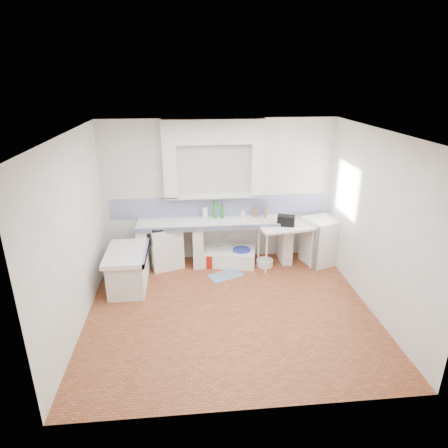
{
  "coord_description": "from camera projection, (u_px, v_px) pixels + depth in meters",
  "views": [
    {
      "loc": [
        -0.61,
        -5.28,
        3.53
      ],
      "look_at": [
        0.0,
        1.0,
        1.1
      ],
      "focal_mm": 31.06,
      "sensor_mm": 36.0,
      "label": 1
    }
  ],
  "objects": [
    {
      "name": "alcove_mass",
      "position": [
        214.0,
        131.0,
        7.04
      ],
      "size": [
        1.9,
        0.25,
        0.45
      ],
      "primitive_type": "cube",
      "color": "white",
      "rests_on": "ground"
    },
    {
      "name": "counter_pier_mid",
      "position": [
        198.0,
        245.0,
        7.62
      ],
      "size": [
        0.2,
        0.55,
        0.82
      ],
      "primitive_type": "cube",
      "color": "white",
      "rests_on": "ground"
    },
    {
      "name": "knife_block",
      "position": [
        255.0,
        213.0,
        7.66
      ],
      "size": [
        0.1,
        0.08,
        0.18
      ],
      "primitive_type": "cube",
      "rotation": [
        0.0,
        0.0,
        -0.14
      ],
      "color": "brown",
      "rests_on": "counter_slab"
    },
    {
      "name": "sink",
      "position": [
        227.0,
        257.0,
        7.76
      ],
      "size": [
        1.23,
        0.84,
        0.27
      ],
      "primitive_type": "cube",
      "rotation": [
        0.0,
        0.0,
        -0.21
      ],
      "color": "white",
      "rests_on": "ground"
    },
    {
      "name": "wall_left",
      "position": [
        74.0,
        235.0,
        5.52
      ],
      "size": [
        0.0,
        4.5,
        4.5
      ],
      "primitive_type": "plane",
      "rotation": [
        1.57,
        0.0,
        1.57
      ],
      "color": "white",
      "rests_on": "ground"
    },
    {
      "name": "window_frame",
      "position": [
        356.0,
        190.0,
        6.99
      ],
      "size": [
        0.35,
        0.86,
        1.06
      ],
      "primitive_type": "cube",
      "color": "#3D2313",
      "rests_on": "ground"
    },
    {
      "name": "basin_white",
      "position": [
        265.0,
        263.0,
        7.66
      ],
      "size": [
        0.4,
        0.4,
        0.13
      ],
      "primitive_type": "cylinder",
      "rotation": [
        0.0,
        0.0,
        0.26
      ],
      "color": "white",
      "rests_on": "ground"
    },
    {
      "name": "counter_pier_right",
      "position": [
        285.0,
        241.0,
        7.78
      ],
      "size": [
        0.2,
        0.55,
        0.82
      ],
      "primitive_type": "cube",
      "color": "white",
      "rests_on": "ground"
    },
    {
      "name": "counter_lip",
      "position": [
        216.0,
        228.0,
        7.23
      ],
      "size": [
        3.0,
        0.04,
        0.1
      ],
      "primitive_type": "cube",
      "color": "navy",
      "rests_on": "ground"
    },
    {
      "name": "water_bottle_b",
      "position": [
        234.0,
        252.0,
        7.92
      ],
      "size": [
        0.09,
        0.09,
        0.31
      ],
      "primitive_type": "cylinder",
      "rotation": [
        0.0,
        0.0,
        0.09
      ],
      "color": "silver",
      "rests_on": "ground"
    },
    {
      "name": "backsplash",
      "position": [
        219.0,
        206.0,
        7.68
      ],
      "size": [
        4.27,
        0.03,
        0.4
      ],
      "primitive_type": "cube",
      "color": "navy",
      "rests_on": "ground"
    },
    {
      "name": "bucket_orange",
      "position": [
        234.0,
        259.0,
        7.63
      ],
      "size": [
        0.35,
        0.35,
        0.29
      ],
      "primitive_type": "cylinder",
      "rotation": [
        0.0,
        0.0,
        0.14
      ],
      "color": "#CA4023",
      "rests_on": "ground"
    },
    {
      "name": "green_bottle_a",
      "position": [
        215.0,
        210.0,
        7.56
      ],
      "size": [
        0.09,
        0.09,
        0.34
      ],
      "primitive_type": "cylinder",
      "rotation": [
        0.0,
        0.0,
        0.16
      ],
      "color": "#1F7727",
      "rests_on": "counter_slab"
    },
    {
      "name": "floor",
      "position": [
        230.0,
        310.0,
        6.23
      ],
      "size": [
        4.5,
        4.5,
        0.0
      ],
      "primitive_type": "plane",
      "color": "brown",
      "rests_on": "ground"
    },
    {
      "name": "wall_right",
      "position": [
        376.0,
        224.0,
        5.93
      ],
      "size": [
        0.0,
        4.5,
        4.5
      ],
      "primitive_type": "plane",
      "rotation": [
        1.57,
        0.0,
        -1.57
      ],
      "color": "white",
      "rests_on": "ground"
    },
    {
      "name": "peninsula_base",
      "position": [
        128.0,
        271.0,
        6.8
      ],
      "size": [
        0.6,
        1.0,
        0.62
      ],
      "primitive_type": "cube",
      "color": "white",
      "rests_on": "ground"
    },
    {
      "name": "fridge",
      "position": [
        321.0,
        241.0,
        7.68
      ],
      "size": [
        0.77,
        0.77,
        0.92
      ],
      "primitive_type": "cube",
      "rotation": [
        0.0,
        0.0,
        0.36
      ],
      "color": "white",
      "rests_on": "ground"
    },
    {
      "name": "black_bag",
      "position": [
        286.0,
        221.0,
        7.35
      ],
      "size": [
        0.36,
        0.28,
        0.2
      ],
      "primitive_type": "cube",
      "rotation": [
        0.0,
        0.0,
        -0.34
      ],
      "color": "black",
      "rests_on": "side_table"
    },
    {
      "name": "wall_front",
      "position": [
        253.0,
        303.0,
        3.87
      ],
      "size": [
        4.5,
        0.0,
        4.5
      ],
      "primitive_type": "plane",
      "rotation": [
        -1.57,
        0.0,
        0.0
      ],
      "color": "white",
      "rests_on": "ground"
    },
    {
      "name": "water_bottle_a",
      "position": [
        218.0,
        253.0,
        7.87
      ],
      "size": [
        0.08,
        0.08,
        0.3
      ],
      "primitive_type": "cylinder",
      "rotation": [
        0.0,
        0.0,
        -0.03
      ],
      "color": "silver",
      "rests_on": "ground"
    },
    {
      "name": "bucket_blue",
      "position": [
        241.0,
        257.0,
        7.68
      ],
      "size": [
        0.36,
        0.36,
        0.33
      ],
      "primitive_type": "cylinder",
      "rotation": [
        0.0,
        0.0,
        0.03
      ],
      "color": "#2636A9",
      "rests_on": "ground"
    },
    {
      "name": "rug",
      "position": [
        226.0,
        275.0,
        7.29
      ],
      "size": [
        0.72,
        0.58,
        0.01
      ],
      "primitive_type": "cube",
      "rotation": [
        0.0,
        0.0,
        0.4
      ],
      "color": "#264D82",
      "rests_on": "ground"
    },
    {
      "name": "green_bottle_b",
      "position": [
        222.0,
        211.0,
        7.58
      ],
      "size": [
        0.08,
        0.08,
        0.29
      ],
      "primitive_type": "cylinder",
      "rotation": [
        0.0,
        0.0,
        0.36
      ],
      "color": "#1F7727",
      "rests_on": "counter_slab"
    },
    {
      "name": "peninsula_top",
      "position": [
        127.0,
        253.0,
        6.67
      ],
      "size": [
        0.7,
        1.1,
        0.08
      ],
      "primitive_type": "cube",
      "color": "white",
      "rests_on": "ground"
    },
    {
      "name": "paper_towel",
      "position": [
        205.0,
        213.0,
        7.56
      ],
      "size": [
        0.13,
        0.13,
        0.22
      ],
      "primitive_type": "cylinder",
      "rotation": [
        0.0,
        0.0,
        0.25
      ],
      "color": "white",
      "rests_on": "counter_slab"
    },
    {
      "name": "ceiling",
      "position": [
        231.0,
        133.0,
        5.23
      ],
      "size": [
        4.5,
        4.5,
        0.0
      ],
      "primitive_type": "plane",
      "rotation": [
        3.14,
        0.0,
        0.0
      ],
      "color": "white",
      "rests_on": "ground"
    },
    {
      "name": "lace_valance",
      "position": [
        351.0,
        169.0,
        6.84
      ],
      "size": [
        0.01,
        0.84,
        0.24
      ],
      "primitive_type": "cube",
      "color": "white",
      "rests_on": "ground"
    },
    {
      "name": "wall_back",
      "position": [
        219.0,
        192.0,
        7.59
      ],
      "size": [
        4.5,
        0.0,
        4.5
      ],
      "primitive_type": "plane",
      "rotation": [
        1.57,
        0.0,
        0.0
      ],
      "color": "white",
      "rests_on": "ground"
    },
    {
      "name": "counter_pier_left",
      "position": [
        144.0,
        247.0,
        7.53
      ],
      "size": [
        0.2,
        0.55,
        0.82
      ],
      "primitive_type": "cube",
      "color": "white",
      "rests_on": "ground"
    },
    {
      "name": "cutting_board",
      "position": [
        266.0,
        210.0,
        7.66
      ],
      "size": [
        0.1,
        0.2,
        0.28
      ],
      "primitive_type": "cube",
      "rotation": [
        0.0,
        0.0,
        -0.4
      ],
      "color": "brown",
      "rests_on": "counter_slab"
    },
    {
      "name": "side_table",
      "position": [
        285.0,
        246.0,
        7.53
      ],
      "size": [
        1.09,
        0.7,
        0.05
      ],
      "primitive_type": "cube",
      "rotation": [
        0.0,
        0.0,
        0.13
      ],
      "color": "white",
      "rests_on": "ground"
    },
    {
      "name": "stove",
      "position": [
        165.0,
        246.0,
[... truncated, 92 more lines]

